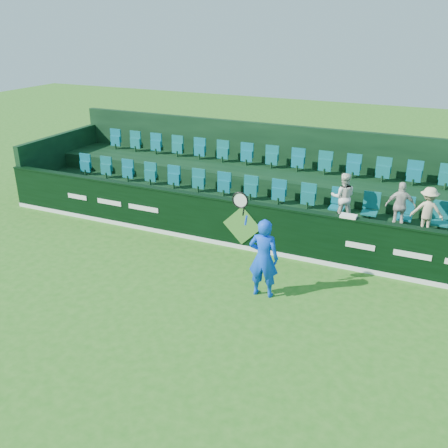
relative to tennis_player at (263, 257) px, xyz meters
The scene contains 12 objects.
ground 2.49m from the tennis_player, 125.39° to the right, with size 60.00×60.00×0.00m, color #276D1A.
sponsor_hoarding 2.51m from the tennis_player, 122.27° to the left, with size 16.00×0.25×1.35m.
stand_tier_front 3.52m from the tennis_player, 112.59° to the left, with size 16.00×2.00×0.80m, color black.
stand_tier_back 5.30m from the tennis_player, 104.66° to the left, with size 16.00×1.80×1.30m, color black.
stand_rear 5.73m from the tennis_player, 103.53° to the left, with size 16.00×4.10×2.60m.
seat_row_front 3.86m from the tennis_player, 110.30° to the left, with size 13.50×0.50×0.60m, color #0C6473.
seat_row_back 5.62m from the tennis_player, 103.88° to the left, with size 13.50×0.50×0.60m, color #0C6473.
tennis_player is the anchor object (origin of this frame).
spectator_left 3.43m from the tennis_player, 72.56° to the left, with size 0.63×0.49×1.31m, color white.
spectator_middle 4.10m from the tennis_player, 52.71° to the left, with size 0.73×0.31×1.25m, color beige.
spectator_right 4.51m from the tennis_player, 46.14° to the left, with size 0.78×0.45×1.20m, color beige.
towel 2.57m from the tennis_player, 56.63° to the left, with size 0.39×0.25×0.06m, color white.
Camera 1 is at (4.62, -7.43, 5.85)m, focal length 40.00 mm.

